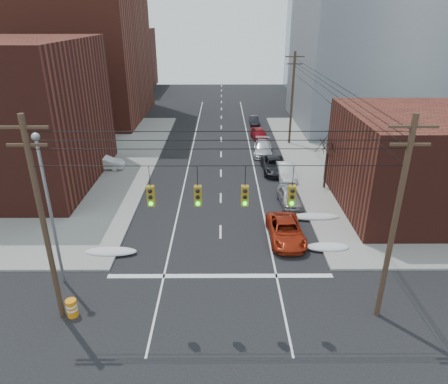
{
  "coord_description": "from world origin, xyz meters",
  "views": [
    {
      "loc": [
        0.15,
        -13.98,
        14.91
      ],
      "look_at": [
        0.27,
        12.59,
        3.0
      ],
      "focal_mm": 32.0,
      "sensor_mm": 36.0,
      "label": 1
    }
  ],
  "objects_px": {
    "parked_car_c": "(274,165)",
    "lot_car_a": "(104,163)",
    "lot_car_d": "(63,155)",
    "parked_car_d": "(263,148)",
    "red_pickup": "(286,231)",
    "lot_car_b": "(68,165)",
    "parked_car_a": "(289,197)",
    "parked_car_f": "(254,120)",
    "construction_barrel": "(72,308)",
    "parked_car_e": "(259,134)",
    "lot_car_c": "(51,177)",
    "parked_car_b": "(286,171)"
  },
  "relations": [
    {
      "from": "parked_car_a",
      "to": "lot_car_b",
      "type": "relative_size",
      "value": 0.9
    },
    {
      "from": "parked_car_e",
      "to": "lot_car_d",
      "type": "height_order",
      "value": "lot_car_d"
    },
    {
      "from": "parked_car_a",
      "to": "red_pickup",
      "type": "bearing_deg",
      "value": -104.34
    },
    {
      "from": "parked_car_b",
      "to": "lot_car_d",
      "type": "relative_size",
      "value": 1.05
    },
    {
      "from": "parked_car_a",
      "to": "lot_car_c",
      "type": "relative_size",
      "value": 0.88
    },
    {
      "from": "parked_car_c",
      "to": "parked_car_e",
      "type": "xyz_separation_m",
      "value": [
        -0.57,
        11.64,
        0.02
      ]
    },
    {
      "from": "lot_car_a",
      "to": "lot_car_b",
      "type": "distance_m",
      "value": 3.54
    },
    {
      "from": "parked_car_e",
      "to": "lot_car_a",
      "type": "relative_size",
      "value": 1.05
    },
    {
      "from": "parked_car_d",
      "to": "lot_car_a",
      "type": "bearing_deg",
      "value": -158.62
    },
    {
      "from": "lot_car_d",
      "to": "parked_car_c",
      "type": "bearing_deg",
      "value": -97.61
    },
    {
      "from": "parked_car_a",
      "to": "parked_car_f",
      "type": "bearing_deg",
      "value": 89.0
    },
    {
      "from": "lot_car_b",
      "to": "parked_car_d",
      "type": "bearing_deg",
      "value": -88.27
    },
    {
      "from": "parked_car_b",
      "to": "lot_car_b",
      "type": "height_order",
      "value": "parked_car_b"
    },
    {
      "from": "parked_car_d",
      "to": "parked_car_e",
      "type": "relative_size",
      "value": 1.17
    },
    {
      "from": "parked_car_f",
      "to": "construction_barrel",
      "type": "height_order",
      "value": "parked_car_f"
    },
    {
      "from": "parked_car_f",
      "to": "parked_car_a",
      "type": "bearing_deg",
      "value": -88.5
    },
    {
      "from": "parked_car_d",
      "to": "red_pickup",
      "type": "bearing_deg",
      "value": -85.91
    },
    {
      "from": "parked_car_d",
      "to": "parked_car_f",
      "type": "bearing_deg",
      "value": 94.69
    },
    {
      "from": "parked_car_c",
      "to": "lot_car_a",
      "type": "relative_size",
      "value": 1.25
    },
    {
      "from": "red_pickup",
      "to": "parked_car_d",
      "type": "distance_m",
      "value": 19.17
    },
    {
      "from": "lot_car_b",
      "to": "construction_barrel",
      "type": "xyz_separation_m",
      "value": [
        7.68,
        -21.42,
        -0.26
      ]
    },
    {
      "from": "lot_car_c",
      "to": "construction_barrel",
      "type": "distance_m",
      "value": 19.81
    },
    {
      "from": "lot_car_c",
      "to": "lot_car_b",
      "type": "bearing_deg",
      "value": -8.03
    },
    {
      "from": "parked_car_b",
      "to": "parked_car_d",
      "type": "xyz_separation_m",
      "value": [
        -1.57,
        7.44,
        0.01
      ]
    },
    {
      "from": "parked_car_c",
      "to": "lot_car_c",
      "type": "xyz_separation_m",
      "value": [
        -21.54,
        -3.36,
        0.11
      ]
    },
    {
      "from": "red_pickup",
      "to": "lot_car_a",
      "type": "distance_m",
      "value": 21.88
    },
    {
      "from": "parked_car_c",
      "to": "lot_car_d",
      "type": "relative_size",
      "value": 1.22
    },
    {
      "from": "parked_car_b",
      "to": "lot_car_d",
      "type": "bearing_deg",
      "value": 168.06
    },
    {
      "from": "lot_car_a",
      "to": "parked_car_c",
      "type": "bearing_deg",
      "value": -92.61
    },
    {
      "from": "red_pickup",
      "to": "lot_car_c",
      "type": "xyz_separation_m",
      "value": [
        -20.74,
        10.17,
        0.11
      ]
    },
    {
      "from": "parked_car_a",
      "to": "lot_car_a",
      "type": "xyz_separation_m",
      "value": [
        -17.92,
        8.21,
        0.13
      ]
    },
    {
      "from": "parked_car_a",
      "to": "lot_car_c",
      "type": "height_order",
      "value": "lot_car_c"
    },
    {
      "from": "parked_car_e",
      "to": "lot_car_b",
      "type": "relative_size",
      "value": 0.95
    },
    {
      "from": "parked_car_f",
      "to": "lot_car_d",
      "type": "xyz_separation_m",
      "value": [
        -22.0,
        -16.15,
        0.25
      ]
    },
    {
      "from": "construction_barrel",
      "to": "red_pickup",
      "type": "bearing_deg",
      "value": 32.05
    },
    {
      "from": "lot_car_b",
      "to": "parked_car_b",
      "type": "bearing_deg",
      "value": -108.38
    },
    {
      "from": "parked_car_d",
      "to": "parked_car_e",
      "type": "bearing_deg",
      "value": 93.92
    },
    {
      "from": "parked_car_d",
      "to": "lot_car_a",
      "type": "xyz_separation_m",
      "value": [
        -16.92,
        -5.12,
        0.09
      ]
    },
    {
      "from": "parked_car_a",
      "to": "lot_car_b",
      "type": "height_order",
      "value": "lot_car_b"
    },
    {
      "from": "lot_car_c",
      "to": "parked_car_d",
      "type": "bearing_deg",
      "value": -66.75
    },
    {
      "from": "lot_car_a",
      "to": "lot_car_c",
      "type": "bearing_deg",
      "value": 133.42
    },
    {
      "from": "parked_car_a",
      "to": "parked_car_f",
      "type": "relative_size",
      "value": 1.11
    },
    {
      "from": "parked_car_c",
      "to": "lot_car_b",
      "type": "relative_size",
      "value": 1.12
    },
    {
      "from": "parked_car_f",
      "to": "parked_car_b",
      "type": "bearing_deg",
      "value": -86.32
    },
    {
      "from": "construction_barrel",
      "to": "parked_car_c",
      "type": "bearing_deg",
      "value": 57.98
    },
    {
      "from": "lot_car_a",
      "to": "lot_car_b",
      "type": "bearing_deg",
      "value": 97.53
    },
    {
      "from": "parked_car_a",
      "to": "lot_car_a",
      "type": "relative_size",
      "value": 1.0
    },
    {
      "from": "parked_car_a",
      "to": "parked_car_b",
      "type": "xyz_separation_m",
      "value": [
        0.57,
        5.89,
        0.02
      ]
    },
    {
      "from": "parked_car_d",
      "to": "construction_barrel",
      "type": "xyz_separation_m",
      "value": [
        -12.75,
        -27.06,
        -0.2
      ]
    },
    {
      "from": "parked_car_d",
      "to": "lot_car_c",
      "type": "distance_m",
      "value": 22.76
    }
  ]
}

